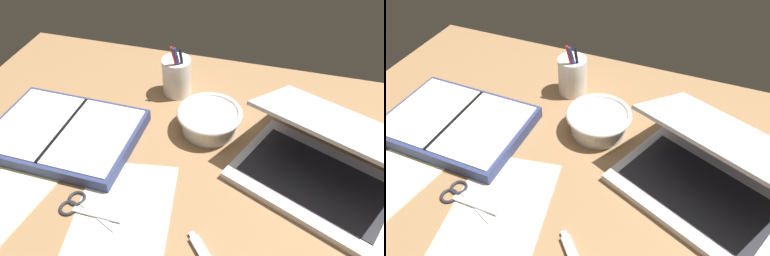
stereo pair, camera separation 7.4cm
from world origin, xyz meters
TOP-DOWN VIEW (x-y plane):
  - desk_top at (0.00, 0.00)cm, footprint 140.00×100.00cm
  - laptop at (28.52, 7.13)cm, footprint 44.01×41.35cm
  - bowl at (0.58, 16.30)cm, footprint 16.55×16.55cm
  - pen_cup at (-11.95, 29.17)cm, footprint 8.05×8.05cm
  - planner at (-33.33, 3.34)cm, footprint 36.14×26.42cm
  - scissors at (-20.14, -14.76)cm, footprint 14.14×7.51cm
  - paper_sheet_front at (-10.52, -14.29)cm, footprint 24.34×31.42cm
  - paper_sheet_beside_planner at (-36.89, -14.54)cm, footprint 20.34×30.34cm
  - usb_drive at (7.01, -17.50)cm, footprint 6.08×6.36cm

SIDE VIEW (x-z plane):
  - desk_top at x=0.00cm, z-range 0.00..2.00cm
  - paper_sheet_front at x=-10.52cm, z-range 2.00..2.16cm
  - paper_sheet_beside_planner at x=-36.89cm, z-range 2.00..2.16cm
  - scissors at x=-20.14cm, z-range 1.94..2.74cm
  - usb_drive at x=7.01cm, z-range 2.00..3.00cm
  - planner at x=-33.33cm, z-range 1.91..5.54cm
  - bowl at x=0.58cm, z-range 2.35..8.41cm
  - laptop at x=28.52cm, z-range -1.48..15.62cm
  - pen_cup at x=-11.95cm, z-range -0.62..15.76cm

